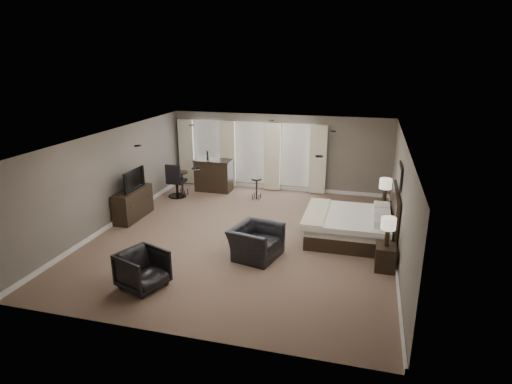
% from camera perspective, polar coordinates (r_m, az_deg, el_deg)
% --- Properties ---
extents(room, '(7.60, 8.60, 2.64)m').
position_cam_1_polar(room, '(10.71, -1.58, 0.47)').
color(room, brown).
rests_on(room, ground).
extents(window_bay, '(5.25, 0.20, 2.30)m').
position_cam_1_polar(window_bay, '(14.82, -0.80, 5.00)').
color(window_bay, silver).
rests_on(window_bay, room).
extents(bed, '(2.16, 2.06, 1.37)m').
position_cam_1_polar(bed, '(11.01, 12.24, -2.84)').
color(bed, silver).
rests_on(bed, ground).
extents(nightstand_near, '(0.42, 0.51, 0.56)m').
position_cam_1_polar(nightstand_near, '(9.84, 16.83, -8.37)').
color(nightstand_near, black).
rests_on(nightstand_near, ground).
extents(nightstand_far, '(0.42, 0.51, 0.56)m').
position_cam_1_polar(nightstand_far, '(12.52, 16.56, -2.62)').
color(nightstand_far, black).
rests_on(nightstand_far, ground).
extents(lamp_near, '(0.32, 0.32, 0.65)m').
position_cam_1_polar(lamp_near, '(9.60, 17.15, -5.12)').
color(lamp_near, beige).
rests_on(lamp_near, nightstand_near).
extents(lamp_far, '(0.34, 0.34, 0.70)m').
position_cam_1_polar(lamp_far, '(12.32, 16.82, 0.13)').
color(lamp_far, beige).
rests_on(lamp_far, nightstand_far).
extents(wall_art, '(0.04, 0.96, 0.56)m').
position_cam_1_polar(wall_art, '(10.71, 18.60, 2.03)').
color(wall_art, slate).
rests_on(wall_art, room).
extents(dresser, '(0.48, 1.47, 0.86)m').
position_cam_1_polar(dresser, '(12.72, -16.06, -1.54)').
color(dresser, black).
rests_on(dresser, ground).
extents(tv, '(0.60, 1.04, 0.14)m').
position_cam_1_polar(tv, '(12.57, -16.25, 0.60)').
color(tv, black).
rests_on(tv, dresser).
extents(armchair_near, '(0.99, 1.28, 1.00)m').
position_cam_1_polar(armchair_near, '(9.91, -0.01, -5.96)').
color(armchair_near, black).
rests_on(armchair_near, ground).
extents(armchair_far, '(1.02, 1.05, 0.86)m').
position_cam_1_polar(armchair_far, '(8.98, -14.89, -9.76)').
color(armchair_far, black).
rests_on(armchair_far, ground).
extents(bar_counter, '(1.26, 0.66, 1.10)m').
position_cam_1_polar(bar_counter, '(14.76, -5.66, 2.25)').
color(bar_counter, black).
rests_on(bar_counter, ground).
extents(bar_stool_left, '(0.53, 0.53, 0.84)m').
position_cam_1_polar(bar_stool_left, '(14.37, -9.80, 1.10)').
color(bar_stool_left, black).
rests_on(bar_stool_left, ground).
extents(bar_stool_right, '(0.37, 0.37, 0.72)m').
position_cam_1_polar(bar_stool_right, '(13.85, 0.08, 0.45)').
color(bar_stool_right, black).
rests_on(bar_stool_right, ground).
extents(desk_chair, '(0.60, 0.60, 1.15)m').
position_cam_1_polar(desk_chair, '(14.26, -10.53, 1.57)').
color(desk_chair, black).
rests_on(desk_chair, ground).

